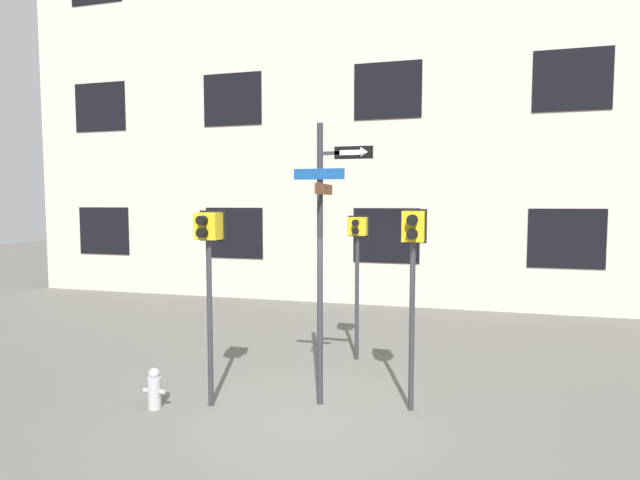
{
  "coord_description": "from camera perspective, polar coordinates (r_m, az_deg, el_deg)",
  "views": [
    {
      "loc": [
        1.86,
        -6.5,
        3.03
      ],
      "look_at": [
        -0.02,
        0.57,
        2.48
      ],
      "focal_mm": 28.0,
      "sensor_mm": 36.0,
      "label": 1
    }
  ],
  "objects": [
    {
      "name": "ground_plane",
      "position": [
        7.41,
        -1.03,
        -19.83
      ],
      "size": [
        60.0,
        60.0,
        0.0
      ],
      "primitive_type": "plane",
      "color": "#595651"
    },
    {
      "name": "building_facade",
      "position": [
        15.23,
        7.89,
        16.33
      ],
      "size": [
        24.0,
        0.63,
        12.43
      ],
      "color": "beige",
      "rests_on": "ground_plane"
    },
    {
      "name": "street_sign_pole",
      "position": [
        7.32,
        0.48,
        -0.34
      ],
      "size": [
        1.16,
        0.96,
        4.17
      ],
      "color": "#2D2D33",
      "rests_on": "ground_plane"
    },
    {
      "name": "pedestrian_signal_left",
      "position": [
        7.46,
        -12.63,
        -1.36
      ],
      "size": [
        0.41,
        0.4,
        2.91
      ],
      "color": "#2D2D33",
      "rests_on": "ground_plane"
    },
    {
      "name": "pedestrian_signal_right",
      "position": [
        7.24,
        10.56,
        -1.49
      ],
      "size": [
        0.37,
        0.4,
        2.94
      ],
      "color": "#2D2D33",
      "rests_on": "ground_plane"
    },
    {
      "name": "pedestrian_signal_across",
      "position": [
        9.53,
        4.27,
        -0.82
      ],
      "size": [
        0.41,
        0.4,
        2.78
      ],
      "color": "#2D2D33",
      "rests_on": "ground_plane"
    },
    {
      "name": "fire_hydrant",
      "position": [
        8.02,
        -18.4,
        -15.86
      ],
      "size": [
        0.35,
        0.19,
        0.61
      ],
      "color": "#A5A5A8",
      "rests_on": "ground_plane"
    }
  ]
}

